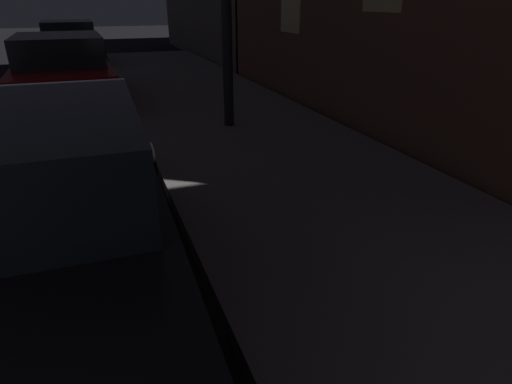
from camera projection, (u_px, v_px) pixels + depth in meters
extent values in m
cube|color=black|center=(35.00, 222.00, 3.15)|extent=(1.88, 4.35, 0.64)
cube|color=#1E2328|center=(12.00, 155.00, 2.74)|extent=(1.62, 2.10, 0.56)
cylinder|color=black|center=(145.00, 174.00, 4.67)|extent=(0.23, 0.66, 0.66)
cylinder|color=black|center=(196.00, 343.00, 2.37)|extent=(0.23, 0.66, 0.66)
cube|color=maroon|center=(65.00, 79.00, 8.79)|extent=(1.92, 4.24, 0.64)
cube|color=#1E2328|center=(59.00, 50.00, 8.50)|extent=(1.65, 2.32, 0.56)
cylinder|color=black|center=(23.00, 84.00, 9.67)|extent=(0.24, 0.67, 0.66)
cylinder|color=black|center=(107.00, 78.00, 10.30)|extent=(0.24, 0.67, 0.66)
cylinder|color=black|center=(10.00, 108.00, 7.48)|extent=(0.24, 0.67, 0.66)
cylinder|color=black|center=(119.00, 100.00, 8.10)|extent=(0.24, 0.67, 0.66)
cube|color=silver|center=(71.00, 49.00, 14.18)|extent=(1.87, 4.33, 0.64)
cube|color=#1E2328|center=(68.00, 30.00, 14.01)|extent=(1.59, 2.27, 0.56)
cylinder|color=black|center=(45.00, 53.00, 15.10)|extent=(0.24, 0.67, 0.66)
cylinder|color=black|center=(97.00, 51.00, 15.70)|extent=(0.24, 0.67, 0.66)
cylinder|color=black|center=(42.00, 63.00, 12.86)|extent=(0.24, 0.67, 0.66)
cylinder|color=black|center=(103.00, 60.00, 13.46)|extent=(0.24, 0.67, 0.66)
cube|color=#F2D17F|center=(292.00, 1.00, 8.53)|extent=(0.06, 0.90, 1.20)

